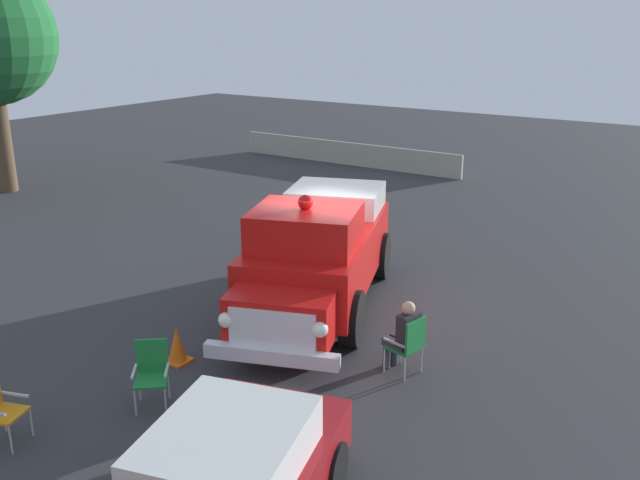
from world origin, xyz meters
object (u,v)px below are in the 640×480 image
at_px(lawn_chair_near_truck, 409,342).
at_px(traffic_cone, 177,345).
at_px(vintage_fire_truck, 317,252).
at_px(lawn_chair_spare, 152,369).
at_px(spectator_seated, 403,334).

distance_m(lawn_chair_near_truck, traffic_cone, 3.94).
distance_m(vintage_fire_truck, traffic_cone, 3.46).
bearing_deg(vintage_fire_truck, lawn_chair_near_truck, 152.08).
distance_m(lawn_chair_near_truck, lawn_chair_spare, 4.10).
relative_size(vintage_fire_truck, traffic_cone, 9.97).
relative_size(spectator_seated, traffic_cone, 2.03).
relative_size(lawn_chair_spare, spectator_seated, 0.79).
bearing_deg(traffic_cone, lawn_chair_near_truck, -153.03).
height_order(vintage_fire_truck, lawn_chair_spare, vintage_fire_truck).
bearing_deg(spectator_seated, lawn_chair_near_truck, 166.63).
height_order(vintage_fire_truck, spectator_seated, vintage_fire_truck).
distance_m(vintage_fire_truck, lawn_chair_spare, 4.47).
relative_size(vintage_fire_truck, lawn_chair_spare, 6.21).
bearing_deg(lawn_chair_near_truck, vintage_fire_truck, -27.92).
xyz_separation_m(lawn_chair_near_truck, spectator_seated, (0.13, -0.03, 0.11)).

